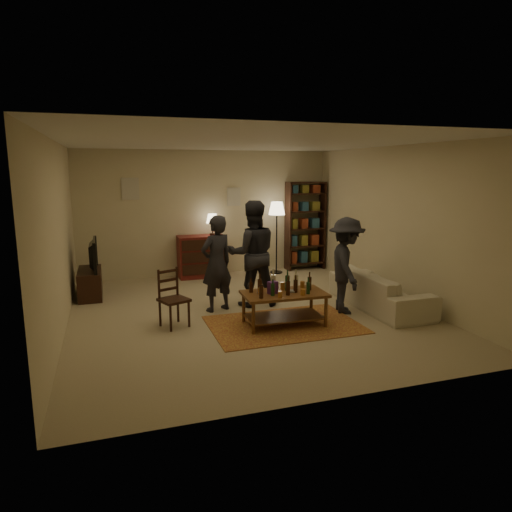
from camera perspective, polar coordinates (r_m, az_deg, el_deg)
name	(u,v)px	position (r m, az deg, el deg)	size (l,w,h in m)	color
floor	(248,313)	(7.48, -1.05, -7.08)	(6.00, 6.00, 0.00)	#C6B793
room_shell	(177,192)	(9.90, -9.86, 7.85)	(6.00, 6.00, 6.00)	beige
rug	(284,324)	(6.91, 3.51, -8.54)	(2.20, 1.50, 0.01)	maroon
coffee_table	(283,297)	(6.79, 3.46, -5.14)	(1.25, 0.71, 0.84)	brown
dining_chair	(172,296)	(6.86, -10.46, -4.94)	(0.50, 0.50, 0.87)	black
tv_stand	(90,276)	(8.82, -20.04, -2.38)	(0.40, 1.00, 1.06)	black
dresser	(202,255)	(9.87, -6.76, 0.10)	(1.00, 0.50, 1.36)	maroon
bookshelf	(305,225)	(10.59, 6.16, 3.89)	(0.90, 0.34, 2.02)	black
floor_lamp	(277,213)	(10.07, 2.61, 5.37)	(0.36, 0.36, 1.59)	black
sofa	(380,290)	(7.96, 15.19, -4.07)	(2.08, 0.81, 0.61)	beige
person_left	(217,264)	(7.42, -4.95, -0.96)	(0.57, 0.38, 1.58)	#232229
person_right	(252,254)	(7.68, -0.48, 0.30)	(0.87, 0.68, 1.79)	#25252D
person_by_sofa	(346,266)	(7.45, 11.20, -1.17)	(1.00, 0.58, 1.55)	#222229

